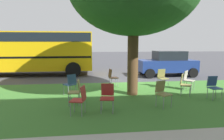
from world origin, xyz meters
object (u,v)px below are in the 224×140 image
chair_0 (70,83)px  chair_6 (162,92)px  chair_2 (112,76)px  chair_4 (188,79)px  parked_car (167,63)px  chair_5 (107,95)px  chair_1 (76,90)px  school_bus (13,49)px  chair_7 (214,86)px  chair_10 (184,83)px  chair_9 (80,98)px  chair_3 (162,77)px

chair_0 → chair_6: size_ratio=1.00×
chair_2 → chair_4: 3.55m
chair_0 → parked_car: bearing=-144.3°
chair_4 → chair_5: bearing=31.8°
chair_1 → chair_5: same height
chair_1 → school_bus: 8.40m
chair_4 → chair_7: same height
chair_10 → school_bus: size_ratio=0.08×
chair_9 → parked_car: bearing=-129.5°
chair_0 → chair_6: same height
chair_0 → chair_10: size_ratio=1.00×
chair_3 → chair_5: (3.00, 3.14, 0.00)m
chair_7 → chair_1: bearing=1.4°
chair_2 → chair_4: size_ratio=1.00×
chair_6 → chair_7: same height
chair_5 → chair_10: same height
chair_7 → chair_3: bearing=-61.6°
chair_3 → chair_4: 1.17m
chair_4 → chair_5: 4.65m
chair_4 → chair_10: (0.65, 0.94, 0.00)m
chair_10 → school_bus: school_bus is taller
chair_1 → chair_5: size_ratio=1.00×
chair_3 → chair_7: size_ratio=1.00×
chair_0 → school_bus: size_ratio=0.08×
chair_3 → chair_5: bearing=46.3°
parked_car → chair_3: bearing=64.0°
chair_0 → chair_5: bearing=122.1°
chair_2 → chair_7: 4.46m
chair_5 → chair_9: same height
chair_3 → chair_0: bearing=13.2°
chair_5 → chair_2: bearing=-99.0°
chair_3 → chair_6: (1.12, 2.88, 0.00)m
chair_0 → parked_car: (-5.91, -4.25, 0.32)m
chair_0 → chair_6: 3.72m
chair_6 → chair_9: (2.72, 0.45, 0.00)m
chair_5 → chair_6: 1.90m
chair_1 → chair_5: bearing=141.4°
chair_5 → parked_car: bearing=-125.7°
chair_9 → chair_3: bearing=-139.0°
chair_7 → chair_9: same height
school_bus → chair_9: bearing=120.9°
chair_1 → chair_9: bearing=100.1°
chair_5 → chair_6: bearing=-172.2°
chair_10 → chair_6: bearing=41.7°
chair_1 → chair_4: same height
chair_9 → chair_1: bearing=-79.9°
chair_4 → chair_7: (-0.24, 1.52, 0.00)m
chair_1 → chair_9: same height
chair_3 → chair_9: bearing=41.0°
chair_2 → chair_3: (-2.44, 0.39, 0.00)m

